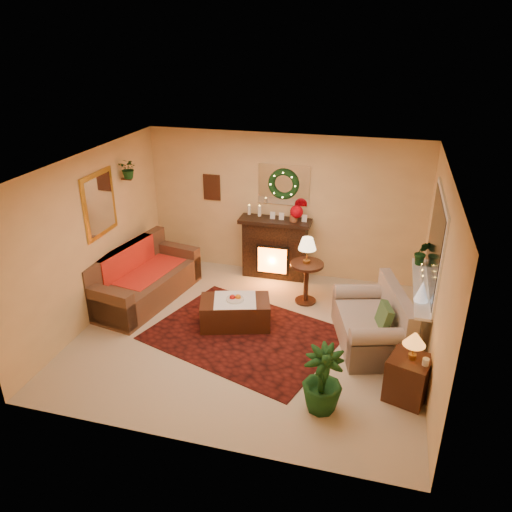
% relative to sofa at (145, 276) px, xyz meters
% --- Properties ---
extents(floor, '(5.00, 5.00, 0.00)m').
position_rel_sofa_xyz_m(floor, '(2.00, -0.60, -0.43)').
color(floor, beige).
rests_on(floor, ground).
extents(ceiling, '(5.00, 5.00, 0.00)m').
position_rel_sofa_xyz_m(ceiling, '(2.00, -0.60, 2.17)').
color(ceiling, white).
rests_on(ceiling, ground).
extents(wall_back, '(5.00, 5.00, 0.00)m').
position_rel_sofa_xyz_m(wall_back, '(2.00, 1.65, 0.87)').
color(wall_back, '#EFD88C').
rests_on(wall_back, ground).
extents(wall_front, '(5.00, 5.00, 0.00)m').
position_rel_sofa_xyz_m(wall_front, '(2.00, -2.85, 0.87)').
color(wall_front, '#EFD88C').
rests_on(wall_front, ground).
extents(wall_left, '(4.50, 4.50, 0.00)m').
position_rel_sofa_xyz_m(wall_left, '(-0.50, -0.60, 0.87)').
color(wall_left, '#EFD88C').
rests_on(wall_left, ground).
extents(wall_right, '(4.50, 4.50, 0.00)m').
position_rel_sofa_xyz_m(wall_right, '(4.50, -0.60, 0.87)').
color(wall_right, '#EFD88C').
rests_on(wall_right, ground).
extents(area_rug, '(3.11, 2.69, 0.01)m').
position_rel_sofa_xyz_m(area_rug, '(1.91, -0.63, -0.42)').
color(area_rug, '#550C11').
rests_on(area_rug, floor).
extents(sofa, '(1.28, 2.22, 0.90)m').
position_rel_sofa_xyz_m(sofa, '(0.00, 0.00, 0.00)').
color(sofa, brown).
rests_on(sofa, floor).
extents(red_throw, '(0.82, 1.33, 0.02)m').
position_rel_sofa_xyz_m(red_throw, '(-0.07, 0.16, 0.03)').
color(red_throw, red).
rests_on(red_throw, sofa).
extents(fireplace, '(1.15, 0.38, 1.05)m').
position_rel_sofa_xyz_m(fireplace, '(1.90, 1.44, 0.12)').
color(fireplace, black).
rests_on(fireplace, floor).
extents(poinsettia, '(0.23, 0.23, 0.23)m').
position_rel_sofa_xyz_m(poinsettia, '(2.28, 1.41, 0.87)').
color(poinsettia, '#B5000D').
rests_on(poinsettia, fireplace).
extents(mantel_candle_a, '(0.06, 0.06, 0.17)m').
position_rel_sofa_xyz_m(mantel_candle_a, '(1.43, 1.40, 0.83)').
color(mantel_candle_a, white).
rests_on(mantel_candle_a, fireplace).
extents(mantel_candle_b, '(0.06, 0.06, 0.19)m').
position_rel_sofa_xyz_m(mantel_candle_b, '(1.62, 1.39, 0.83)').
color(mantel_candle_b, white).
rests_on(mantel_candle_b, fireplace).
extents(mantel_mirror, '(0.92, 0.02, 0.72)m').
position_rel_sofa_xyz_m(mantel_mirror, '(2.00, 1.63, 1.27)').
color(mantel_mirror, white).
rests_on(mantel_mirror, wall_back).
extents(wreath, '(0.55, 0.11, 0.55)m').
position_rel_sofa_xyz_m(wreath, '(2.00, 1.59, 1.29)').
color(wreath, '#194719').
rests_on(wreath, wall_back).
extents(wall_art, '(0.32, 0.03, 0.48)m').
position_rel_sofa_xyz_m(wall_art, '(0.65, 1.63, 1.12)').
color(wall_art, '#381E11').
rests_on(wall_art, wall_back).
extents(gold_mirror, '(0.03, 0.84, 1.00)m').
position_rel_sofa_xyz_m(gold_mirror, '(-0.48, -0.30, 1.32)').
color(gold_mirror, gold).
rests_on(gold_mirror, wall_left).
extents(hanging_plant, '(0.33, 0.28, 0.36)m').
position_rel_sofa_xyz_m(hanging_plant, '(-0.34, 0.45, 1.54)').
color(hanging_plant, '#194719').
rests_on(hanging_plant, wall_left).
extents(loveseat, '(1.24, 1.66, 0.86)m').
position_rel_sofa_xyz_m(loveseat, '(3.74, -0.35, -0.01)').
color(loveseat, gray).
rests_on(loveseat, floor).
extents(window_frame, '(0.03, 1.86, 1.36)m').
position_rel_sofa_xyz_m(window_frame, '(4.49, -0.05, 1.12)').
color(window_frame, white).
rests_on(window_frame, wall_right).
extents(window_glass, '(0.02, 1.70, 1.22)m').
position_rel_sofa_xyz_m(window_glass, '(4.47, -0.05, 1.12)').
color(window_glass, black).
rests_on(window_glass, wall_right).
extents(window_sill, '(0.22, 1.86, 0.04)m').
position_rel_sofa_xyz_m(window_sill, '(4.38, -0.05, 0.44)').
color(window_sill, white).
rests_on(window_sill, wall_right).
extents(mini_tree, '(0.19, 0.19, 0.28)m').
position_rel_sofa_xyz_m(mini_tree, '(4.36, -0.51, 0.61)').
color(mini_tree, silver).
rests_on(mini_tree, window_sill).
extents(sill_plant, '(0.28, 0.23, 0.52)m').
position_rel_sofa_xyz_m(sill_plant, '(4.38, 0.65, 0.66)').
color(sill_plant, '#25632A').
rests_on(sill_plant, window_sill).
extents(side_table_round, '(0.71, 0.71, 0.72)m').
position_rel_sofa_xyz_m(side_table_round, '(2.63, 0.61, -0.10)').
color(side_table_round, '#332015').
rests_on(side_table_round, floor).
extents(lamp_cream, '(0.29, 0.29, 0.45)m').
position_rel_sofa_xyz_m(lamp_cream, '(2.62, 0.62, 0.45)').
color(lamp_cream, '#FFDA9A').
rests_on(lamp_cream, side_table_round).
extents(end_table_square, '(0.60, 0.60, 0.58)m').
position_rel_sofa_xyz_m(end_table_square, '(4.26, -1.44, -0.16)').
color(end_table_square, '#40210D').
rests_on(end_table_square, floor).
extents(lamp_tiffany, '(0.27, 0.27, 0.40)m').
position_rel_sofa_xyz_m(lamp_tiffany, '(4.27, -1.43, 0.32)').
color(lamp_tiffany, '#F4AF36').
rests_on(lamp_tiffany, end_table_square).
extents(coffee_table, '(1.18, 0.86, 0.44)m').
position_rel_sofa_xyz_m(coffee_table, '(1.71, -0.40, -0.22)').
color(coffee_table, black).
rests_on(coffee_table, floor).
extents(fruit_bowl, '(0.27, 0.27, 0.06)m').
position_rel_sofa_xyz_m(fruit_bowl, '(1.71, -0.41, 0.02)').
color(fruit_bowl, white).
rests_on(fruit_bowl, coffee_table).
extents(floor_palm, '(1.61, 1.61, 2.58)m').
position_rel_sofa_xyz_m(floor_palm, '(3.27, -1.92, 0.02)').
color(floor_palm, '#2D6135').
rests_on(floor_palm, floor).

